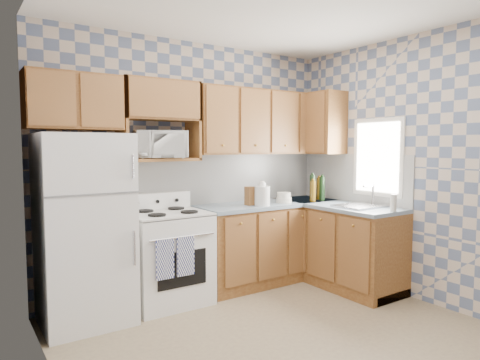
{
  "coord_description": "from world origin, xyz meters",
  "views": [
    {
      "loc": [
        -2.22,
        -2.61,
        1.57
      ],
      "look_at": [
        0.05,
        0.75,
        1.25
      ],
      "focal_mm": 32.0,
      "sensor_mm": 36.0,
      "label": 1
    }
  ],
  "objects_px": {
    "stove_body": "(168,259)",
    "electric_kettle": "(262,196)",
    "refrigerator": "(84,229)",
    "microwave": "(160,145)"
  },
  "relations": [
    {
      "from": "stove_body",
      "to": "electric_kettle",
      "type": "xyz_separation_m",
      "value": [
        1.06,
        -0.16,
        0.58
      ]
    },
    {
      "from": "refrigerator",
      "to": "stove_body",
      "type": "xyz_separation_m",
      "value": [
        0.8,
        0.03,
        -0.39
      ]
    },
    {
      "from": "electric_kettle",
      "to": "stove_body",
      "type": "bearing_deg",
      "value": 171.34
    },
    {
      "from": "stove_body",
      "to": "microwave",
      "type": "height_order",
      "value": "microwave"
    },
    {
      "from": "refrigerator",
      "to": "electric_kettle",
      "type": "relative_size",
      "value": 7.84
    },
    {
      "from": "stove_body",
      "to": "electric_kettle",
      "type": "distance_m",
      "value": 1.22
    },
    {
      "from": "stove_body",
      "to": "microwave",
      "type": "relative_size",
      "value": 1.8
    },
    {
      "from": "microwave",
      "to": "electric_kettle",
      "type": "bearing_deg",
      "value": -4.34
    },
    {
      "from": "refrigerator",
      "to": "stove_body",
      "type": "distance_m",
      "value": 0.89
    },
    {
      "from": "stove_body",
      "to": "electric_kettle",
      "type": "relative_size",
      "value": 4.2
    }
  ]
}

